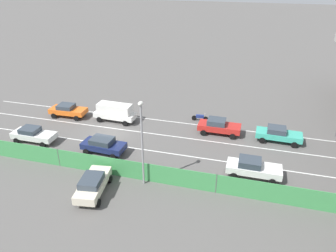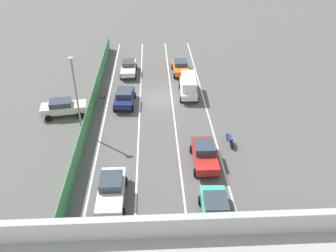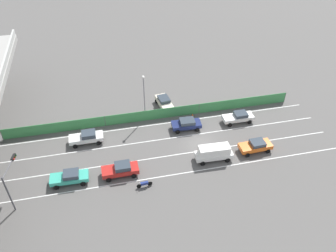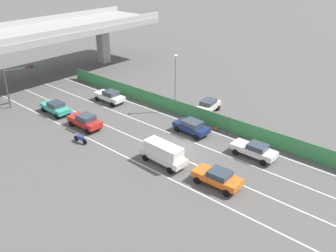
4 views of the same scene
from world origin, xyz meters
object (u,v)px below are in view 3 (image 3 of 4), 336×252
at_px(motorcycle, 144,184).
at_px(car_taxi_teal, 70,177).
at_px(car_sedan_navy, 186,124).
at_px(parked_sedan_cream, 164,102).
at_px(car_hatchback_white, 239,117).
at_px(traffic_cone, 193,115).
at_px(car_van_white, 214,152).
at_px(street_lamp, 144,94).
at_px(car_sedan_white, 87,137).
at_px(traffic_light, 10,178).
at_px(car_sedan_red, 121,169).
at_px(car_taxi_orange, 256,146).

bearing_deg(motorcycle, car_taxi_teal, 72.80).
relative_size(car_sedan_navy, parked_sedan_cream, 0.94).
bearing_deg(motorcycle, car_hatchback_white, -58.68).
bearing_deg(traffic_cone, parked_sedan_cream, 47.25).
xyz_separation_m(car_van_white, motorcycle, (-2.71, 9.56, -0.76)).
xyz_separation_m(car_sedan_navy, street_lamp, (3.61, 5.42, 3.58)).
bearing_deg(car_sedan_white, traffic_light, 136.49).
bearing_deg(car_sedan_navy, traffic_light, 110.79).
height_order(car_van_white, street_lamp, street_lamp).
height_order(car_sedan_red, car_taxi_teal, car_sedan_red).
relative_size(car_sedan_red, traffic_cone, 7.88).
distance_m(car_taxi_orange, traffic_cone, 10.94).
relative_size(car_van_white, motorcycle, 2.53).
bearing_deg(motorcycle, car_taxi_orange, -78.76).
relative_size(car_taxi_teal, motorcycle, 2.37).
relative_size(car_sedan_white, car_taxi_orange, 1.04).
distance_m(car_taxi_orange, motorcycle, 15.87).
bearing_deg(car_sedan_red, car_taxi_orange, -88.43).
bearing_deg(car_sedan_white, car_sedan_red, -151.43).
distance_m(car_sedan_navy, car_van_white, 7.10).
distance_m(car_sedan_red, traffic_cone, 15.24).
height_order(car_sedan_navy, car_sedan_white, car_sedan_white).
bearing_deg(car_sedan_red, car_sedan_white, 28.57).
bearing_deg(traffic_cone, car_taxi_orange, -145.58).
bearing_deg(car_sedan_navy, car_sedan_red, 124.24).
height_order(car_taxi_orange, car_sedan_red, car_sedan_red).
bearing_deg(car_van_white, car_taxi_teal, 90.10).
bearing_deg(car_sedan_white, parked_sedan_cream, -64.40).
bearing_deg(parked_sedan_cream, street_lamp, 123.97).
distance_m(car_hatchback_white, car_taxi_teal, 25.25).
bearing_deg(car_hatchback_white, parked_sedan_cream, 59.02).
bearing_deg(car_sedan_white, car_van_white, -113.64).
bearing_deg(car_taxi_teal, motorcycle, -107.20).
distance_m(car_taxi_orange, car_sedan_red, 18.07).
bearing_deg(car_sedan_navy, street_lamp, 56.32).
xyz_separation_m(car_hatchback_white, car_taxi_orange, (-6.43, 0.09, 0.00)).
bearing_deg(car_taxi_teal, traffic_light, 104.87).
xyz_separation_m(car_sedan_navy, car_taxi_teal, (-6.89, 16.38, -0.02)).
height_order(car_hatchback_white, parked_sedan_cream, parked_sedan_cream).
xyz_separation_m(car_sedan_white, street_lamp, (3.49, -8.68, 3.57)).
distance_m(car_hatchback_white, traffic_cone, 6.80).
bearing_deg(traffic_light, car_taxi_orange, -86.26).
xyz_separation_m(motorcycle, street_lamp, (13.17, -2.32, 4.01)).
bearing_deg(street_lamp, car_sedan_red, 155.49).
height_order(car_sedan_white, traffic_cone, car_sedan_white).
xyz_separation_m(car_sedan_navy, car_taxi_orange, (-6.47, -7.83, -0.03)).
bearing_deg(car_taxi_teal, street_lamp, -46.26).
bearing_deg(car_van_white, traffic_cone, 1.08).
bearing_deg(car_hatchback_white, car_sedan_red, 110.89).
bearing_deg(car_hatchback_white, car_van_white, 138.22).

